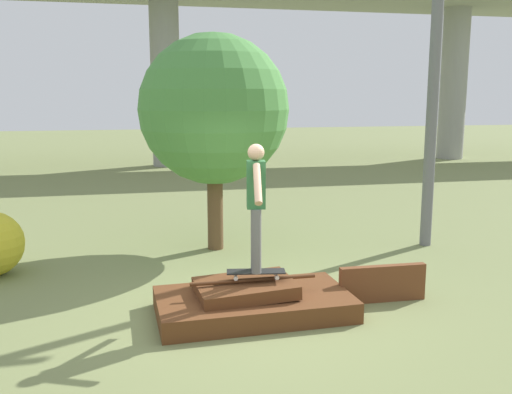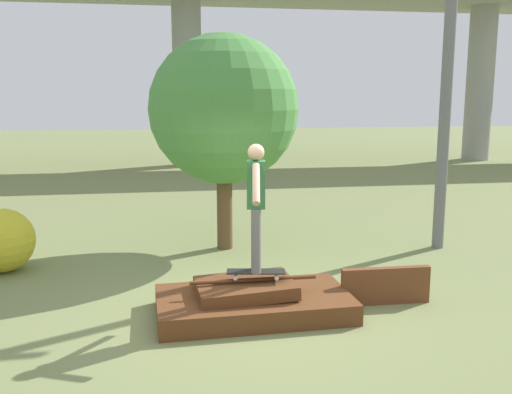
# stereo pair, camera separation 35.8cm
# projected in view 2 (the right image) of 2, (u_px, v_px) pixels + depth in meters

# --- Properties ---
(ground_plane) EXTENTS (80.00, 80.00, 0.00)m
(ground_plane) POSITION_uv_depth(u_px,v_px,m) (254.00, 314.00, 7.13)
(ground_plane) COLOR olive
(scrap_pile) EXTENTS (2.43, 1.36, 0.47)m
(scrap_pile) POSITION_uv_depth(u_px,v_px,m) (252.00, 301.00, 7.10)
(scrap_pile) COLOR #5B3319
(scrap_pile) RESTS_ON ground_plane
(scrap_plank_loose) EXTENTS (1.18, 0.13, 0.49)m
(scrap_plank_loose) POSITION_uv_depth(u_px,v_px,m) (386.00, 286.00, 7.44)
(scrap_plank_loose) COLOR brown
(scrap_plank_loose) RESTS_ON ground_plane
(skateboard) EXTENTS (0.75, 0.33, 0.09)m
(skateboard) POSITION_uv_depth(u_px,v_px,m) (256.00, 272.00, 7.04)
(skateboard) COLOR black
(skateboard) RESTS_ON scrap_pile
(skater) EXTENTS (0.26, 1.08, 1.57)m
(skater) POSITION_uv_depth(u_px,v_px,m) (256.00, 199.00, 6.87)
(skater) COLOR slate
(skater) RESTS_ON skateboard
(highway_overpass) EXTENTS (44.00, 4.23, 6.88)m
(highway_overpass) POSITION_uv_depth(u_px,v_px,m) (186.00, 5.00, 21.21)
(highway_overpass) COLOR gray
(highway_overpass) RESTS_ON ground_plane
(utility_pole) EXTENTS (1.30, 0.20, 6.29)m
(utility_pole) POSITION_uv_depth(u_px,v_px,m) (448.00, 61.00, 9.68)
(utility_pole) COLOR slate
(utility_pole) RESTS_ON ground_plane
(tree_behind_left) EXTENTS (2.57, 2.57, 3.75)m
(tree_behind_left) POSITION_uv_depth(u_px,v_px,m) (223.00, 110.00, 9.78)
(tree_behind_left) COLOR brown
(tree_behind_left) RESTS_ON ground_plane
(bush_yellow_flowering) EXTENTS (0.99, 0.99, 0.99)m
(bush_yellow_flowering) POSITION_uv_depth(u_px,v_px,m) (2.00, 240.00, 8.76)
(bush_yellow_flowering) COLOR gold
(bush_yellow_flowering) RESTS_ON ground_plane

